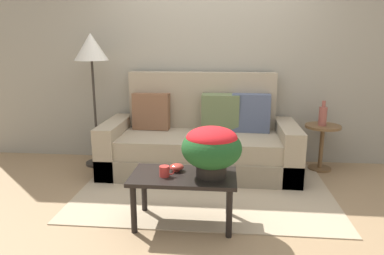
% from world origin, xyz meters
% --- Properties ---
extents(ground_plane, '(14.00, 14.00, 0.00)m').
position_xyz_m(ground_plane, '(0.00, 0.00, 0.00)').
color(ground_plane, '#997A56').
extents(wall_back, '(6.40, 0.12, 2.90)m').
position_xyz_m(wall_back, '(0.00, 1.26, 1.45)').
color(wall_back, gray).
rests_on(wall_back, ground).
extents(area_rug, '(2.59, 1.75, 0.01)m').
position_xyz_m(area_rug, '(0.00, 0.17, 0.01)').
color(area_rug, tan).
rests_on(area_rug, ground).
extents(couch, '(2.25, 0.95, 1.16)m').
position_xyz_m(couch, '(-0.09, 0.77, 0.35)').
color(couch, gray).
rests_on(couch, ground).
extents(coffee_table, '(0.88, 0.49, 0.44)m').
position_xyz_m(coffee_table, '(-0.14, -0.56, 0.37)').
color(coffee_table, black).
rests_on(coffee_table, ground).
extents(side_table, '(0.42, 0.42, 0.55)m').
position_xyz_m(side_table, '(1.36, 0.92, 0.38)').
color(side_table, brown).
rests_on(side_table, ground).
extents(floor_lamp, '(0.40, 0.40, 1.62)m').
position_xyz_m(floor_lamp, '(-1.40, 0.86, 1.37)').
color(floor_lamp, '#2D2823').
rests_on(floor_lamp, ground).
extents(potted_plant, '(0.49, 0.49, 0.42)m').
position_xyz_m(potted_plant, '(0.09, -0.56, 0.69)').
color(potted_plant, black).
rests_on(potted_plant, coffee_table).
extents(coffee_mug, '(0.13, 0.08, 0.09)m').
position_xyz_m(coffee_mug, '(-0.29, -0.61, 0.49)').
color(coffee_mug, red).
rests_on(coffee_mug, coffee_table).
extents(snack_bowl, '(0.12, 0.12, 0.06)m').
position_xyz_m(snack_bowl, '(-0.21, -0.47, 0.48)').
color(snack_bowl, '#B2382D').
rests_on(snack_bowl, coffee_table).
extents(table_vase, '(0.09, 0.09, 0.30)m').
position_xyz_m(table_vase, '(1.34, 0.90, 0.68)').
color(table_vase, '#934C42').
rests_on(table_vase, side_table).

